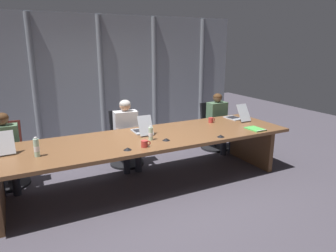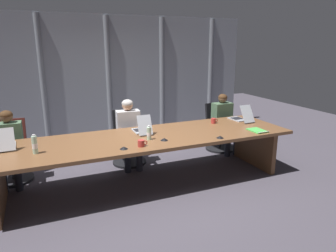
{
  "view_description": "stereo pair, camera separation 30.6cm",
  "coord_description": "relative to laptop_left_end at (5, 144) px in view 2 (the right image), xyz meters",
  "views": [
    {
      "loc": [
        -1.73,
        -4.05,
        2.1
      ],
      "look_at": [
        0.4,
        0.1,
        0.85
      ],
      "focal_mm": 32.98,
      "sensor_mm": 36.0,
      "label": 1
    },
    {
      "loc": [
        -1.45,
        -4.18,
        2.1
      ],
      "look_at": [
        0.4,
        0.1,
        0.85
      ],
      "focal_mm": 32.98,
      "sensor_mm": 36.0,
      "label": 2
    }
  ],
  "objects": [
    {
      "name": "curtain_backdrop",
      "position": [
        1.9,
        2.5,
        0.55
      ],
      "size": [
        6.92,
        0.17,
        2.72
      ],
      "color": "gray",
      "rests_on": "ground_plane"
    },
    {
      "name": "spiral_notepad",
      "position": [
        3.63,
        -0.66,
        -0.05
      ],
      "size": [
        0.23,
        0.31,
        0.03
      ],
      "rotation": [
        0.0,
        0.0,
        0.03
      ],
      "color": "#4CB74C",
      "rests_on": "conference_table"
    },
    {
      "name": "office_chair_left_end",
      "position": [
        -0.01,
        0.72,
        -0.46
      ],
      "size": [
        0.6,
        0.61,
        0.96
      ],
      "rotation": [
        0.0,
        0.0,
        -1.72
      ],
      "color": "#511E19",
      "rests_on": "ground_plane"
    },
    {
      "name": "office_chair_left_mid",
      "position": [
        1.88,
        0.72,
        -0.46
      ],
      "size": [
        0.6,
        0.6,
        0.96
      ],
      "rotation": [
        0.0,
        0.0,
        -1.55
      ],
      "color": "black",
      "rests_on": "ground_plane"
    },
    {
      "name": "person_left_end",
      "position": [
        -0.01,
        0.56,
        -0.17
      ],
      "size": [
        0.41,
        0.56,
        1.14
      ],
      "rotation": [
        0.0,
        0.0,
        -1.62
      ],
      "color": "#4C6B4C",
      "rests_on": "ground_plane"
    },
    {
      "name": "coffee_mug_near",
      "position": [
        3.25,
        0.04,
        -0.01
      ],
      "size": [
        0.13,
        0.08,
        0.09
      ],
      "color": "#B2332D",
      "rests_on": "conference_table"
    },
    {
      "name": "coffee_mug_far",
      "position": [
        1.68,
        -0.66,
        -0.01
      ],
      "size": [
        0.14,
        0.09,
        0.09
      ],
      "color": "#B2332D",
      "rests_on": "conference_table"
    },
    {
      "name": "office_chair_center",
      "position": [
        3.81,
        0.72,
        -0.46
      ],
      "size": [
        0.6,
        0.61,
        0.94
      ],
      "rotation": [
        0.0,
        0.0,
        -1.43
      ],
      "color": "black",
      "rests_on": "ground_plane"
    },
    {
      "name": "laptop_center",
      "position": [
        3.8,
        0.02,
        0.0
      ],
      "size": [
        0.25,
        0.52,
        0.3
      ],
      "rotation": [
        0.0,
        0.0,
        1.62
      ],
      "color": "#A8ADB7",
      "rests_on": "conference_table"
    },
    {
      "name": "laptop_left_end",
      "position": [
        0.0,
        0.0,
        0.0
      ],
      "size": [
        0.26,
        0.46,
        0.3
      ],
      "rotation": [
        0.0,
        0.0,
        1.62
      ],
      "color": "#BCBCC1",
      "rests_on": "conference_table"
    },
    {
      "name": "water_bottle_primary",
      "position": [
        1.88,
        -0.41,
        0.04
      ],
      "size": [
        0.07,
        0.07,
        0.21
      ],
      "color": "#ADD1B2",
      "rests_on": "conference_table"
    },
    {
      "name": "conference_mic_right_side",
      "position": [
        2.07,
        -0.53,
        -0.04
      ],
      "size": [
        0.11,
        0.11,
        0.03
      ],
      "primitive_type": "cone",
      "color": "black",
      "rests_on": "conference_table"
    },
    {
      "name": "conference_mic_middle",
      "position": [
        1.43,
        -0.67,
        -0.04
      ],
      "size": [
        0.11,
        0.11,
        0.03
      ],
      "primitive_type": "cone",
      "color": "black",
      "rests_on": "conference_table"
    },
    {
      "name": "conference_table",
      "position": [
        1.89,
        -0.26,
        -0.19
      ],
      "size": [
        4.53,
        1.24,
        0.75
      ],
      "color": "brown",
      "rests_on": "ground_plane"
    },
    {
      "name": "conference_mic_left_side",
      "position": [
        2.87,
        -0.75,
        -0.04
      ],
      "size": [
        0.11,
        0.11,
        0.03
      ],
      "primitive_type": "cone",
      "color": "black",
      "rests_on": "conference_table"
    },
    {
      "name": "laptop_left_mid",
      "position": [
        1.9,
        -0.02,
        0.0
      ],
      "size": [
        0.23,
        0.46,
        0.3
      ],
      "rotation": [
        0.0,
        0.0,
        1.55
      ],
      "color": "#A8ADB7",
      "rests_on": "conference_table"
    },
    {
      "name": "water_bottle_secondary",
      "position": [
        0.36,
        -0.39,
        0.06
      ],
      "size": [
        0.07,
        0.07,
        0.25
      ],
      "color": "#ADD1B2",
      "rests_on": "conference_table"
    },
    {
      "name": "person_left_mid",
      "position": [
        1.87,
        0.56,
        -0.14
      ],
      "size": [
        0.44,
        0.57,
        1.18
      ],
      "rotation": [
        0.0,
        0.0,
        -1.66
      ],
      "color": "silver",
      "rests_on": "ground_plane"
    },
    {
      "name": "person_center",
      "position": [
        3.81,
        0.56,
        -0.17
      ],
      "size": [
        0.4,
        0.55,
        1.15
      ],
      "rotation": [
        0.0,
        0.0,
        -1.55
      ],
      "color": "#4C6B4C",
      "rests_on": "ground_plane"
    },
    {
      "name": "ground_plane",
      "position": [
        1.89,
        -0.26,
        -0.81
      ],
      "size": [
        13.84,
        13.84,
        0.0
      ],
      "primitive_type": "plane",
      "color": "#47424C"
    }
  ]
}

